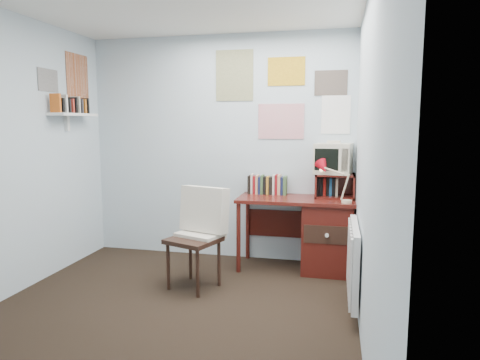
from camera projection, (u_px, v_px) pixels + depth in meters
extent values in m
plane|color=black|center=(160.00, 322.00, 3.31)|extent=(3.50, 3.50, 0.00)
cube|color=silver|center=(219.00, 148.00, 4.84)|extent=(3.00, 0.02, 2.50)
cube|color=silver|center=(368.00, 166.00, 2.82)|extent=(0.02, 3.50, 2.50)
cube|color=#511812|center=(296.00, 200.00, 4.44)|extent=(1.20, 0.55, 0.03)
cube|color=#511812|center=(327.00, 237.00, 4.42)|extent=(0.50, 0.50, 0.72)
cylinder|color=#511812|center=(238.00, 238.00, 4.39)|extent=(0.04, 0.04, 0.72)
cylinder|color=#511812|center=(248.00, 227.00, 4.84)|extent=(0.04, 0.04, 0.72)
cube|color=#511812|center=(275.00, 223.00, 4.79)|extent=(0.64, 0.02, 0.30)
cube|color=black|center=(193.00, 240.00, 3.95)|extent=(0.59, 0.58, 0.91)
cube|color=red|center=(347.00, 184.00, 4.14)|extent=(0.28, 0.25, 0.36)
cube|color=#511812|center=(335.00, 186.00, 4.45)|extent=(0.40, 0.30, 0.25)
cube|color=beige|center=(333.00, 157.00, 4.43)|extent=(0.41, 0.38, 0.34)
cube|color=#511812|center=(276.00, 184.00, 4.66)|extent=(0.60, 0.14, 0.22)
cube|color=white|center=(354.00, 261.00, 3.47)|extent=(0.09, 0.80, 0.60)
cube|color=white|center=(73.00, 115.00, 4.47)|extent=(0.20, 0.62, 0.24)
cube|color=white|center=(281.00, 93.00, 4.60)|extent=(1.20, 0.01, 0.90)
cube|color=white|center=(63.00, 78.00, 4.44)|extent=(0.01, 0.70, 0.60)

